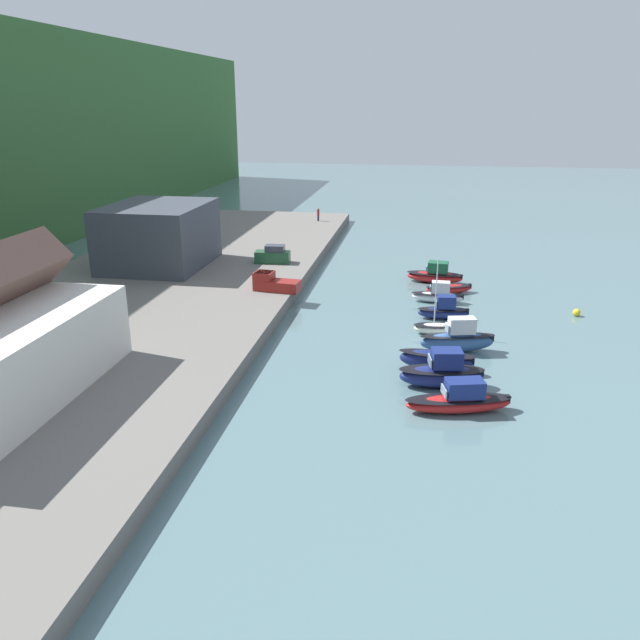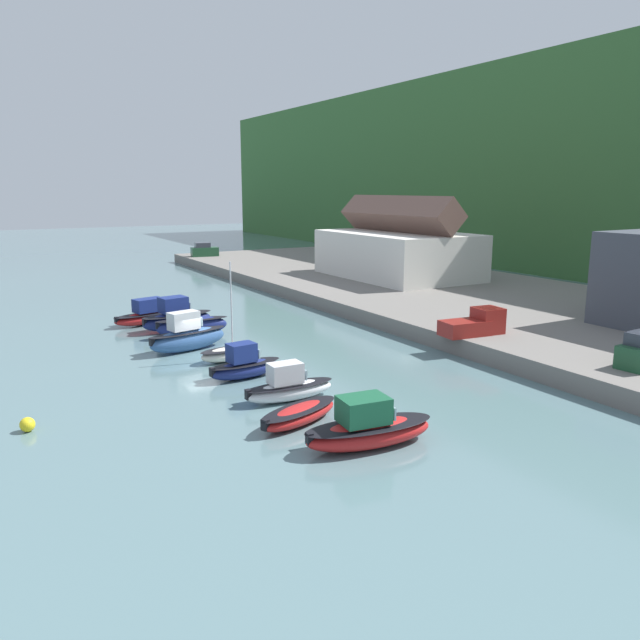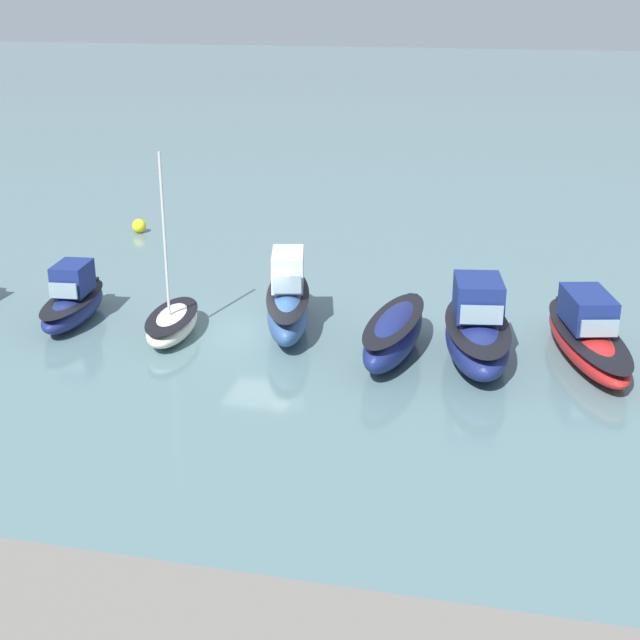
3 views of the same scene
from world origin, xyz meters
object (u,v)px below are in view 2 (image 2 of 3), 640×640
at_px(moored_boat_2, 192,326).
at_px(moored_boat_4, 229,353).
at_px(moored_boat_1, 177,318).
at_px(parked_car_0, 204,250).
at_px(moored_boat_8, 368,428).
at_px(moored_boat_6, 289,387).
at_px(moored_boat_3, 187,336).
at_px(pickup_truck_0, 477,323).
at_px(moored_boat_5, 244,365).
at_px(moored_boat_0, 152,314).
at_px(moored_boat_7, 299,414).
at_px(mooring_buoy_0, 27,425).

relative_size(moored_boat_2, moored_boat_4, 0.87).
height_order(moored_boat_1, parked_car_0, parked_car_0).
relative_size(moored_boat_1, moored_boat_8, 0.98).
distance_m(moored_boat_6, parked_car_0, 66.93).
height_order(moored_boat_1, moored_boat_4, moored_boat_4).
bearing_deg(moored_boat_3, moored_boat_4, 8.85).
xyz_separation_m(parked_car_0, pickup_truck_0, (61.58, -1.01, -0.10)).
bearing_deg(parked_car_0, moored_boat_4, -9.96).
distance_m(moored_boat_4, moored_boat_6, 9.54).
relative_size(moored_boat_5, moored_boat_8, 0.76).
distance_m(moored_boat_3, moored_boat_5, 8.43).
relative_size(moored_boat_0, moored_boat_2, 1.26).
height_order(moored_boat_1, moored_boat_7, moored_boat_1).
distance_m(moored_boat_8, parked_car_0, 74.23).
bearing_deg(moored_boat_1, moored_boat_3, -20.15).
relative_size(moored_boat_7, pickup_truck_0, 1.13).
xyz_separation_m(moored_boat_2, moored_boat_8, (25.49, -0.06, 0.01)).
height_order(moored_boat_3, moored_boat_7, moored_boat_3).
distance_m(moored_boat_2, moored_boat_8, 25.49).
xyz_separation_m(moored_boat_1, moored_boat_3, (7.13, -1.40, 0.04)).
height_order(moored_boat_6, moored_boat_8, moored_boat_8).
bearing_deg(moored_boat_1, moored_boat_8, -8.43).
xyz_separation_m(moored_boat_1, pickup_truck_0, (17.84, 17.08, 1.05)).
bearing_deg(moored_boat_0, moored_boat_1, 2.41).
bearing_deg(moored_boat_3, moored_boat_0, 165.32).
bearing_deg(moored_boat_6, parked_car_0, 165.56).
bearing_deg(moored_boat_0, moored_boat_2, -1.23).
height_order(moored_boat_0, moored_boat_1, moored_boat_1).
bearing_deg(parked_car_0, mooring_buoy_0, -18.75).
xyz_separation_m(moored_boat_0, pickup_truck_0, (21.61, 18.18, 1.30)).
bearing_deg(mooring_buoy_0, moored_boat_8, 53.96).
distance_m(moored_boat_3, moored_boat_7, 17.07).
height_order(moored_boat_0, moored_boat_7, moored_boat_0).
distance_m(moored_boat_7, moored_boat_8, 4.39).
bearing_deg(moored_boat_6, mooring_buoy_0, -98.55).
relative_size(moored_boat_3, moored_boat_8, 0.98).
height_order(pickup_truck_0, mooring_buoy_0, pickup_truck_0).
relative_size(moored_boat_6, parked_car_0, 1.24).
relative_size(moored_boat_2, moored_boat_7, 1.09).
xyz_separation_m(moored_boat_3, parked_car_0, (-50.87, 19.49, 1.10)).
bearing_deg(moored_boat_8, moored_boat_2, -173.69).
xyz_separation_m(moored_boat_0, moored_boat_7, (27.96, -0.04, -0.31)).
bearing_deg(parked_car_0, moored_boat_7, -7.74).
relative_size(moored_boat_7, moored_boat_8, 0.82).
height_order(moored_boat_6, pickup_truck_0, pickup_truck_0).
height_order(moored_boat_2, parked_car_0, parked_car_0).
bearing_deg(moored_boat_6, moored_boat_5, -173.51).
bearing_deg(moored_boat_4, parked_car_0, 154.85).
distance_m(moored_boat_2, moored_boat_6, 17.87).
relative_size(moored_boat_6, moored_boat_7, 0.99).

